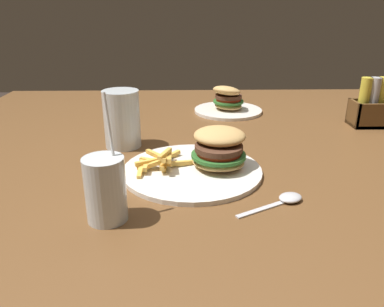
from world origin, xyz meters
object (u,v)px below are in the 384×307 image
beer_glass (122,120)px  meal_plate_far (228,104)px  condiment_caddy (371,107)px  meal_plate_near (204,160)px  juice_glass (106,191)px  spoon (287,199)px

beer_glass → meal_plate_far: size_ratio=0.63×
beer_glass → condiment_caddy: same height
meal_plate_near → condiment_caddy: 0.62m
meal_plate_far → meal_plate_near: bearing=-102.5°
juice_glass → condiment_caddy: juice_glass is taller
meal_plate_far → condiment_caddy: 0.45m
meal_plate_far → condiment_caddy: (0.41, -0.17, 0.03)m
spoon → beer_glass: bearing=109.7°
beer_glass → condiment_caddy: (0.72, 0.16, -0.01)m
beer_glass → juice_glass: (0.03, -0.36, -0.02)m
meal_plate_near → beer_glass: beer_glass is taller
condiment_caddy → beer_glass: bearing=-167.5°
spoon → meal_plate_near: bearing=107.8°
beer_glass → spoon: size_ratio=1.04×
meal_plate_near → condiment_caddy: size_ratio=2.07×
spoon → condiment_caddy: size_ratio=0.95×
beer_glass → condiment_caddy: 0.74m
juice_glass → spoon: size_ratio=1.53×
spoon → condiment_caddy: 0.60m
meal_plate_far → condiment_caddy: bearing=-21.9°
spoon → juice_glass: bearing=160.5°
juice_glass → spoon: 0.33m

